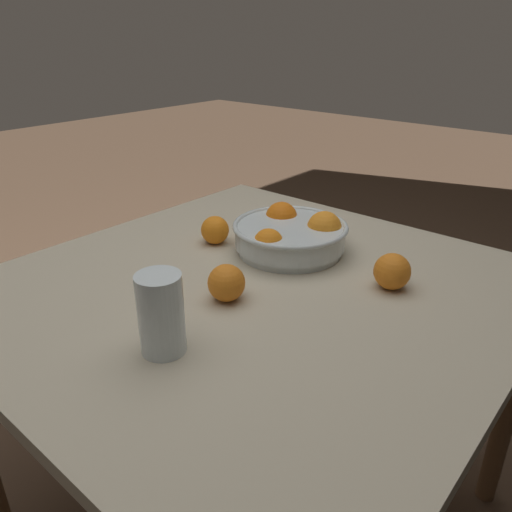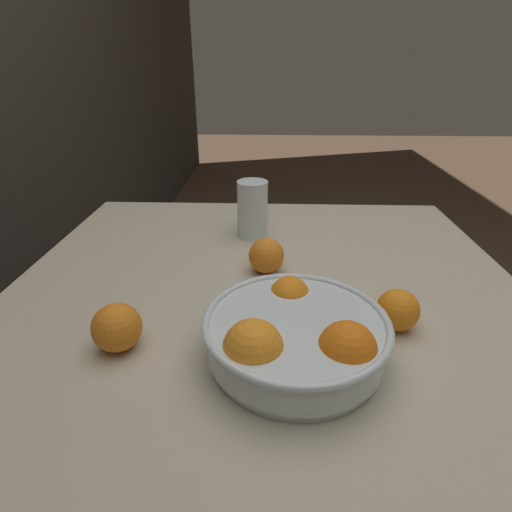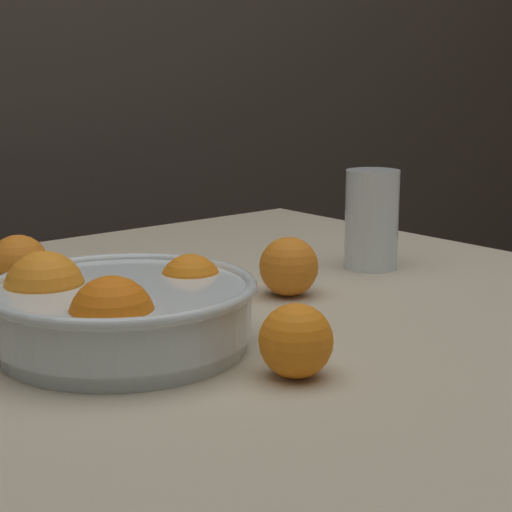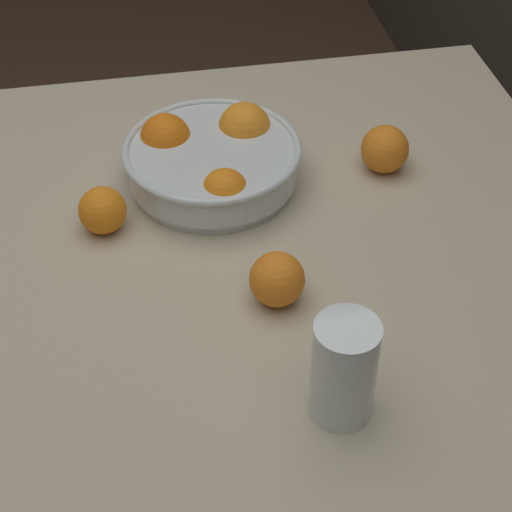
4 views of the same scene
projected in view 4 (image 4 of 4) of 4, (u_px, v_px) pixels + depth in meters
dining_table at (264, 294)px, 1.27m from camera, size 1.06×1.03×0.71m
fruit_bowl at (212, 159)px, 1.32m from camera, size 0.28×0.28×0.10m
juice_glass at (343, 374)px, 0.98m from camera, size 0.08×0.08×0.14m
orange_loose_near_bowl at (385, 149)px, 1.35m from camera, size 0.08×0.08×0.08m
orange_loose_front at (277, 279)px, 1.13m from camera, size 0.08×0.08×0.08m
orange_loose_aside at (102, 210)px, 1.24m from camera, size 0.07×0.07×0.07m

